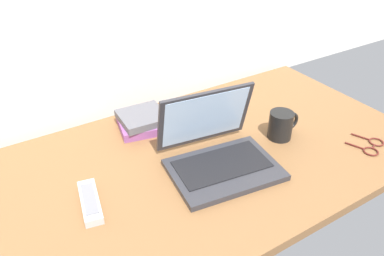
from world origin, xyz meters
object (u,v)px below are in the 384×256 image
(coffee_mug, at_px, (281,125))
(book_stack, at_px, (143,121))
(laptop, at_px, (217,151))
(remote_control_near, at_px, (90,202))
(eyeglasses, at_px, (372,146))

(coffee_mug, distance_m, book_stack, 0.47)
(laptop, relative_size, remote_control_near, 2.04)
(book_stack, bearing_deg, laptop, -71.40)
(coffee_mug, distance_m, remote_control_near, 0.65)
(eyeglasses, xyz_separation_m, book_stack, (-0.57, 0.49, 0.02))
(coffee_mug, height_order, book_stack, coffee_mug)
(remote_control_near, xyz_separation_m, eyeglasses, (0.85, -0.22, -0.01))
(laptop, height_order, remote_control_near, laptop)
(remote_control_near, height_order, book_stack, book_stack)
(remote_control_near, relative_size, book_stack, 0.88)
(coffee_mug, height_order, eyeglasses, coffee_mug)
(remote_control_near, distance_m, book_stack, 0.39)
(eyeglasses, relative_size, book_stack, 0.69)
(laptop, xyz_separation_m, book_stack, (-0.10, 0.30, -0.02))
(coffee_mug, bearing_deg, laptop, -178.64)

